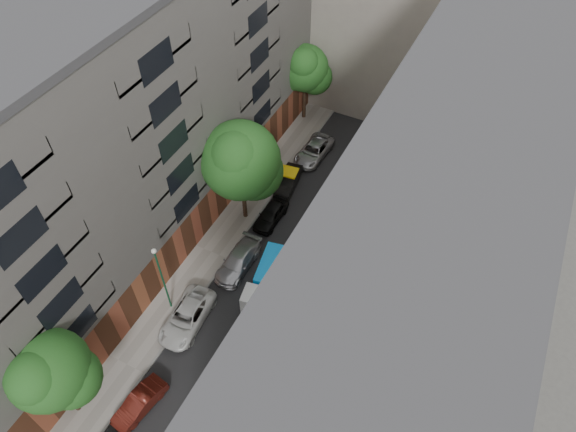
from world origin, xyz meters
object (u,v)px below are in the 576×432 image
Objects in this scene: car_left_4 at (271,214)px; tree_near at (50,374)px; car_left_6 at (314,151)px; tree_mid at (241,163)px; car_right_2 at (275,334)px; car_left_2 at (187,317)px; lamp_post at (161,273)px; pedestrian at (375,245)px; car_left_5 at (288,181)px; car_right_1 at (244,387)px; tree_far at (306,70)px; tarp_truck at (270,281)px; car_left_3 at (238,261)px.

tree_near is (-3.50, -20.36, 4.89)m from car_left_4.
tree_mid reaches higher than car_left_6.
car_left_6 is 20.04m from car_right_2.
car_left_2 is 1.05× the size of car_left_6.
pedestrian is (11.86, 11.70, -3.37)m from lamp_post.
pedestrian is (9.70, -3.80, 0.30)m from car_left_5.
tree_mid is at bearing 120.39° from car_right_2.
lamp_post reaches higher than car_right_1.
tree_far reaches higher than car_left_6.
car_right_2 is at bearing 48.68° from tree_near.
lamp_post is (-6.06, -4.63, 2.95)m from tarp_truck.
car_left_4 is 0.98× the size of car_left_5.
car_left_2 is 12.33m from tree_mid.
car_left_2 is 0.65× the size of tree_near.
pedestrian reaches higher than car_left_6.
tree_mid is (-2.08, 4.81, 5.71)m from car_left_3.
lamp_post is at bearing 156.87° from car_right_1.
tree_far reaches higher than car_left_4.
car_left_3 reaches higher than car_left_4.
car_left_4 is 15.45m from car_right_1.
tree_mid is at bearing -158.46° from car_left_4.
tree_near is 0.85× the size of tree_mid.
car_left_6 is 2.99× the size of pedestrian.
car_left_3 is 0.52× the size of tree_mid.
car_left_2 is 4.11m from lamp_post.
car_right_2 is at bearing -69.34° from tree_far.
tree_far is (-2.70, 25.81, 5.05)m from car_left_2.
car_left_5 is 10.43m from pedestrian.
tree_far is at bearing 101.24° from car_right_2.
car_right_1 reaches higher than car_left_5.
car_left_5 is 7.85m from tree_mid.
tree_mid is 5.65× the size of pedestrian.
car_left_2 is 0.55× the size of tree_mid.
lamp_post is (-1.86, 0.51, 3.63)m from car_left_2.
car_left_2 is (-4.20, -5.14, -0.68)m from tarp_truck.
tree_far reaches higher than car_right_2.
car_right_2 is 13.28m from tree_mid.
car_left_4 is 0.43× the size of tree_mid.
car_right_1 is at bearing -79.95° from car_left_5.
tree_mid reaches higher than tarp_truck.
car_left_2 is 3.13× the size of pedestrian.
tree_far reaches higher than car_left_2.
tree_mid is 1.16× the size of tree_far.
car_left_4 is 0.50× the size of tree_far.
pedestrian reaches higher than car_left_2.
tarp_truck reaches higher than car_right_1.
car_left_5 is 11.44m from tree_far.
car_left_4 is (0.00, 5.60, -0.01)m from car_left_3.
tarp_truck is 1.16× the size of car_left_6.
tree_far is (-3.00, 9.79, 5.09)m from car_left_5.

